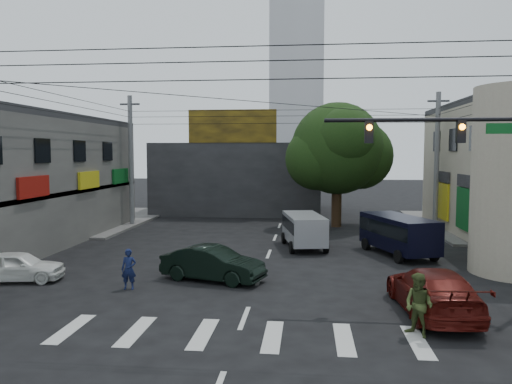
% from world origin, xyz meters
% --- Properties ---
extents(ground, '(160.00, 160.00, 0.00)m').
position_xyz_m(ground, '(0.00, 0.00, 0.00)').
color(ground, black).
rests_on(ground, ground).
extents(sidewalk_far_left, '(16.00, 16.00, 0.15)m').
position_xyz_m(sidewalk_far_left, '(-18.00, 18.00, 0.07)').
color(sidewalk_far_left, '#514F4C').
rests_on(sidewalk_far_left, ground).
extents(building_far, '(14.00, 10.00, 6.00)m').
position_xyz_m(building_far, '(-4.00, 26.00, 3.00)').
color(building_far, '#232326').
rests_on(building_far, ground).
extents(billboard, '(7.00, 0.30, 2.60)m').
position_xyz_m(billboard, '(-4.00, 21.10, 7.30)').
color(billboard, olive).
rests_on(billboard, building_far).
extents(tower_distant, '(9.00, 9.00, 44.00)m').
position_xyz_m(tower_distant, '(0.00, 70.00, 22.00)').
color(tower_distant, silver).
rests_on(tower_distant, ground).
extents(street_tree, '(6.40, 6.40, 8.70)m').
position_xyz_m(street_tree, '(4.00, 17.00, 5.47)').
color(street_tree, black).
rests_on(street_tree, ground).
extents(traffic_gantry, '(7.10, 0.35, 7.20)m').
position_xyz_m(traffic_gantry, '(7.82, -1.00, 4.83)').
color(traffic_gantry, black).
rests_on(traffic_gantry, ground).
extents(utility_pole_far_left, '(0.32, 0.32, 9.20)m').
position_xyz_m(utility_pole_far_left, '(-10.50, 16.00, 4.60)').
color(utility_pole_far_left, '#59595B').
rests_on(utility_pole_far_left, ground).
extents(utility_pole_far_right, '(0.32, 0.32, 9.20)m').
position_xyz_m(utility_pole_far_right, '(10.50, 16.00, 4.60)').
color(utility_pole_far_right, '#59595B').
rests_on(utility_pole_far_right, ground).
extents(dark_sedan, '(3.91, 5.09, 1.40)m').
position_xyz_m(dark_sedan, '(-1.86, 1.47, 0.70)').
color(dark_sedan, black).
rests_on(dark_sedan, ground).
extents(white_compact, '(2.62, 4.09, 1.23)m').
position_xyz_m(white_compact, '(-9.72, 0.55, 0.62)').
color(white_compact, white).
rests_on(white_compact, ground).
extents(maroon_sedan, '(2.78, 5.41, 1.49)m').
position_xyz_m(maroon_sedan, '(6.02, -1.90, 0.74)').
color(maroon_sedan, '#4D0F0B').
rests_on(maroon_sedan, ground).
extents(silver_minivan, '(4.92, 3.36, 1.83)m').
position_xyz_m(silver_minivan, '(1.78, 8.84, 0.92)').
color(silver_minivan, '#9B9DA2').
rests_on(silver_minivan, ground).
extents(navy_van, '(6.18, 5.08, 1.98)m').
position_xyz_m(navy_van, '(6.56, 7.37, 0.99)').
color(navy_van, black).
rests_on(navy_van, ground).
extents(traffic_officer, '(0.65, 0.51, 1.55)m').
position_xyz_m(traffic_officer, '(-4.80, -0.13, 0.78)').
color(traffic_officer, '#111A3E').
rests_on(traffic_officer, ground).
extents(pedestrian_olive, '(1.56, 1.56, 1.81)m').
position_xyz_m(pedestrian_olive, '(5.11, -4.05, 0.90)').
color(pedestrian_olive, '#3C4B23').
rests_on(pedestrian_olive, ground).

